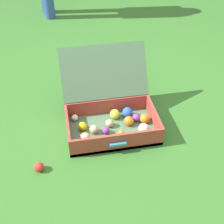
# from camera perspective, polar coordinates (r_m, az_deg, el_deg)

# --- Properties ---
(ground_plane) EXTENTS (16.00, 16.00, 0.00)m
(ground_plane) POSITION_cam_1_polar(r_m,az_deg,el_deg) (2.17, -1.55, -3.54)
(ground_plane) COLOR #336B28
(open_suitcase) EXTENTS (0.62, 0.63, 0.47)m
(open_suitcase) POSITION_cam_1_polar(r_m,az_deg,el_deg) (2.15, -0.16, -0.13)
(open_suitcase) COLOR #4C7051
(open_suitcase) RESTS_ON ground
(stray_ball_on_grass) EXTENTS (0.06, 0.06, 0.06)m
(stray_ball_on_grass) POSITION_cam_1_polar(r_m,az_deg,el_deg) (1.96, -13.38, -9.88)
(stray_ball_on_grass) COLOR red
(stray_ball_on_grass) RESTS_ON ground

